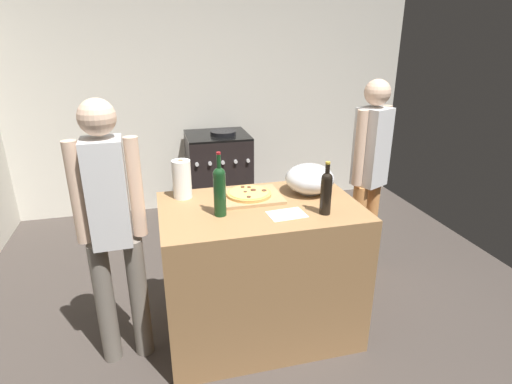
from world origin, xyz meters
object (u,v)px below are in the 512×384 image
at_px(mixing_bowl, 310,179).
at_px(stove, 219,175).
at_px(pizza, 249,194).
at_px(paper_towel_roll, 182,179).
at_px(person_in_stripes, 112,224).
at_px(wine_bottle_dark, 326,191).
at_px(wine_bottle_amber, 220,189).
at_px(person_in_red, 369,170).

height_order(mixing_bowl, stove, mixing_bowl).
relative_size(pizza, paper_towel_roll, 1.14).
height_order(mixing_bowl, person_in_stripes, person_in_stripes).
height_order(wine_bottle_dark, person_in_stripes, person_in_stripes).
relative_size(wine_bottle_amber, stove, 0.39).
relative_size(paper_towel_roll, wine_bottle_dark, 0.79).
bearing_deg(wine_bottle_amber, person_in_stripes, 175.59).
xyz_separation_m(mixing_bowl, stove, (-0.31, 1.81, -0.55)).
relative_size(pizza, stove, 0.30).
xyz_separation_m(stove, person_in_stripes, (-0.91, -1.97, 0.44)).
bearing_deg(stove, paper_towel_roll, -106.29).
bearing_deg(paper_towel_roll, stove, 73.71).
bearing_deg(person_in_red, wine_bottle_amber, -155.72).
xyz_separation_m(pizza, stove, (0.09, 1.81, -0.48)).
bearing_deg(mixing_bowl, paper_towel_roll, 171.39).
bearing_deg(wine_bottle_dark, wine_bottle_amber, 167.66).
distance_m(pizza, stove, 1.87).
relative_size(stove, person_in_stripes, 0.60).
distance_m(wine_bottle_amber, person_in_stripes, 0.62).
bearing_deg(wine_bottle_amber, paper_towel_roll, 119.12).
bearing_deg(wine_bottle_dark, person_in_red, 46.06).
bearing_deg(stove, wine_bottle_dark, -82.69).
bearing_deg(stove, pizza, -92.92).
bearing_deg(person_in_red, stove, 123.04).
bearing_deg(wine_bottle_dark, pizza, 137.26).
xyz_separation_m(person_in_stripes, person_in_red, (1.85, 0.52, -0.00)).
distance_m(wine_bottle_dark, stove, 2.24).
xyz_separation_m(pizza, paper_towel_roll, (-0.40, 0.12, 0.09)).
height_order(paper_towel_roll, person_in_red, person_in_red).
height_order(paper_towel_roll, wine_bottle_amber, wine_bottle_amber).
relative_size(mixing_bowl, paper_towel_roll, 1.28).
xyz_separation_m(wine_bottle_amber, wine_bottle_dark, (0.59, -0.13, -0.02)).
xyz_separation_m(wine_bottle_dark, person_in_red, (0.67, 0.69, -0.14)).
relative_size(wine_bottle_amber, wine_bottle_dark, 1.20).
distance_m(mixing_bowl, paper_towel_roll, 0.81).
bearing_deg(person_in_red, person_in_stripes, -164.31).
distance_m(wine_bottle_amber, wine_bottle_dark, 0.60).
bearing_deg(pizza, person_in_red, 18.90).
height_order(paper_towel_roll, stove, paper_towel_roll).
distance_m(stove, person_in_red, 1.79).
distance_m(stove, person_in_stripes, 2.22).
bearing_deg(wine_bottle_amber, mixing_bowl, 18.45).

